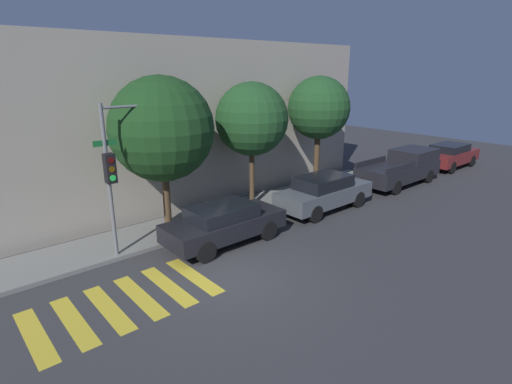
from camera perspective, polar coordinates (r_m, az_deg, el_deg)
name	(u,v)px	position (r m, az deg, el deg)	size (l,w,h in m)	color
ground_plane	(230,278)	(12.07, -3.70, -12.15)	(60.00, 60.00, 0.00)	#333335
sidewalk	(160,232)	(15.41, -13.59, -5.59)	(26.00, 2.30, 0.14)	slate
building_row	(103,126)	(18.60, -20.97, 8.84)	(26.00, 6.00, 7.14)	#A89E8E
crosswalk	(124,302)	(11.48, -18.28, -14.74)	(4.74, 2.60, 0.00)	gold
traffic_light_pole	(124,156)	(13.01, -18.36, 4.96)	(2.62, 0.56, 4.96)	slate
sedan_near_corner	(224,223)	(13.99, -4.59, -4.41)	(4.34, 1.78, 1.42)	black
sedan_middle	(324,192)	(17.49, 9.68, 0.02)	(4.63, 1.76, 1.55)	#4C5156
pickup_truck	(402,167)	(22.59, 20.10, 3.32)	(5.31, 1.97, 1.75)	black
sedan_far_end	(450,155)	(27.59, 25.92, 4.78)	(4.44, 1.84, 1.49)	maroon
tree_near_corner	(162,129)	(14.58, -13.31, 8.70)	(3.71, 3.71, 5.74)	#4C3823
tree_midblock	(252,119)	(16.88, -0.62, 10.33)	(3.06, 3.06, 5.44)	#4C3823
tree_far_end	(319,108)	(19.84, 8.97, 11.74)	(3.00, 3.00, 5.62)	#4C3823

